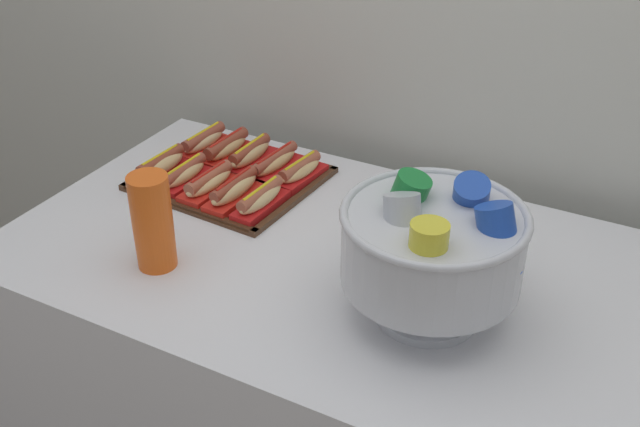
{
  "coord_description": "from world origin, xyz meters",
  "views": [
    {
      "loc": [
        0.58,
        -1.2,
        1.67
      ],
      "look_at": [
        -0.07,
        0.02,
        0.82
      ],
      "focal_mm": 43.27,
      "sensor_mm": 36.0,
      "label": 1
    }
  ],
  "objects_px": {
    "hot_dog_1": "(185,175)",
    "hot_dog_6": "(226,148)",
    "hot_dog_0": "(161,166)",
    "buffet_table": "(341,381)",
    "cup_stack": "(153,222)",
    "hot_dog_5": "(204,142)",
    "hot_dog_2": "(209,183)",
    "hot_dog_9": "(300,171)",
    "punch_bowl": "(433,245)",
    "hot_dog_3": "(234,190)",
    "hot_dog_7": "(250,155)",
    "hot_dog_4": "(260,199)",
    "serving_tray": "(231,179)",
    "hot_dog_8": "(274,163)"
  },
  "relations": [
    {
      "from": "hot_dog_0",
      "to": "hot_dog_5",
      "type": "bearing_deg",
      "value": 86.35
    },
    {
      "from": "hot_dog_0",
      "to": "punch_bowl",
      "type": "bearing_deg",
      "value": -13.74
    },
    {
      "from": "hot_dog_8",
      "to": "punch_bowl",
      "type": "height_order",
      "value": "punch_bowl"
    },
    {
      "from": "buffet_table",
      "to": "punch_bowl",
      "type": "bearing_deg",
      "value": -22.91
    },
    {
      "from": "hot_dog_6",
      "to": "punch_bowl",
      "type": "bearing_deg",
      "value": -26.87
    },
    {
      "from": "hot_dog_0",
      "to": "hot_dog_9",
      "type": "relative_size",
      "value": 1.02
    },
    {
      "from": "cup_stack",
      "to": "punch_bowl",
      "type": "bearing_deg",
      "value": 10.98
    },
    {
      "from": "buffet_table",
      "to": "hot_dog_4",
      "type": "height_order",
      "value": "hot_dog_4"
    },
    {
      "from": "hot_dog_1",
      "to": "hot_dog_8",
      "type": "height_order",
      "value": "hot_dog_1"
    },
    {
      "from": "serving_tray",
      "to": "hot_dog_9",
      "type": "height_order",
      "value": "hot_dog_9"
    },
    {
      "from": "serving_tray",
      "to": "punch_bowl",
      "type": "relative_size",
      "value": 1.25
    },
    {
      "from": "hot_dog_1",
      "to": "hot_dog_7",
      "type": "height_order",
      "value": "hot_dog_7"
    },
    {
      "from": "hot_dog_6",
      "to": "punch_bowl",
      "type": "xyz_separation_m",
      "value": [
        0.69,
        -0.35,
        0.12
      ]
    },
    {
      "from": "hot_dog_3",
      "to": "cup_stack",
      "type": "bearing_deg",
      "value": -90.82
    },
    {
      "from": "buffet_table",
      "to": "punch_bowl",
      "type": "relative_size",
      "value": 4.28
    },
    {
      "from": "hot_dog_6",
      "to": "buffet_table",
      "type": "bearing_deg",
      "value": -28.69
    },
    {
      "from": "hot_dog_1",
      "to": "hot_dog_6",
      "type": "relative_size",
      "value": 0.93
    },
    {
      "from": "punch_bowl",
      "to": "hot_dog_3",
      "type": "bearing_deg",
      "value": 162.34
    },
    {
      "from": "hot_dog_5",
      "to": "hot_dog_9",
      "type": "relative_size",
      "value": 1.01
    },
    {
      "from": "buffet_table",
      "to": "hot_dog_0",
      "type": "relative_size",
      "value": 8.76
    },
    {
      "from": "hot_dog_0",
      "to": "hot_dog_2",
      "type": "distance_m",
      "value": 0.15
    },
    {
      "from": "buffet_table",
      "to": "hot_dog_0",
      "type": "distance_m",
      "value": 0.68
    },
    {
      "from": "hot_dog_5",
      "to": "punch_bowl",
      "type": "relative_size",
      "value": 0.48
    },
    {
      "from": "buffet_table",
      "to": "hot_dog_7",
      "type": "relative_size",
      "value": 8.42
    },
    {
      "from": "hot_dog_0",
      "to": "cup_stack",
      "type": "xyz_separation_m",
      "value": [
        0.22,
        -0.3,
        0.07
      ]
    },
    {
      "from": "serving_tray",
      "to": "punch_bowl",
      "type": "bearing_deg",
      "value": -22.93
    },
    {
      "from": "hot_dog_5",
      "to": "hot_dog_6",
      "type": "height_order",
      "value": "same"
    },
    {
      "from": "buffet_table",
      "to": "hot_dog_9",
      "type": "relative_size",
      "value": 8.92
    },
    {
      "from": "hot_dog_8",
      "to": "hot_dog_9",
      "type": "xyz_separation_m",
      "value": [
        0.07,
        -0.0,
        -0.0
      ]
    },
    {
      "from": "hot_dog_0",
      "to": "hot_dog_6",
      "type": "bearing_deg",
      "value": 61.91
    },
    {
      "from": "hot_dog_6",
      "to": "hot_dog_4",
      "type": "bearing_deg",
      "value": -39.9
    },
    {
      "from": "hot_dog_1",
      "to": "hot_dog_9",
      "type": "height_order",
      "value": "hot_dog_1"
    },
    {
      "from": "hot_dog_6",
      "to": "cup_stack",
      "type": "height_order",
      "value": "cup_stack"
    },
    {
      "from": "hot_dog_4",
      "to": "hot_dog_7",
      "type": "height_order",
      "value": "hot_dog_7"
    },
    {
      "from": "buffet_table",
      "to": "hot_dog_9",
      "type": "bearing_deg",
      "value": 135.07
    },
    {
      "from": "hot_dog_3",
      "to": "hot_dog_7",
      "type": "relative_size",
      "value": 1.02
    },
    {
      "from": "cup_stack",
      "to": "hot_dog_2",
      "type": "bearing_deg",
      "value": 103.84
    },
    {
      "from": "hot_dog_8",
      "to": "hot_dog_9",
      "type": "distance_m",
      "value": 0.08
    },
    {
      "from": "hot_dog_1",
      "to": "hot_dog_9",
      "type": "xyz_separation_m",
      "value": [
        0.24,
        0.15,
        -0.0
      ]
    },
    {
      "from": "hot_dog_2",
      "to": "hot_dog_6",
      "type": "xyz_separation_m",
      "value": [
        -0.06,
        0.17,
        0.0
      ]
    },
    {
      "from": "hot_dog_2",
      "to": "hot_dog_0",
      "type": "bearing_deg",
      "value": 176.35
    },
    {
      "from": "buffet_table",
      "to": "hot_dog_4",
      "type": "relative_size",
      "value": 8.73
    },
    {
      "from": "hot_dog_3",
      "to": "serving_tray",
      "type": "bearing_deg",
      "value": 128.63
    },
    {
      "from": "hot_dog_4",
      "to": "hot_dog_5",
      "type": "bearing_deg",
      "value": 147.54
    },
    {
      "from": "buffet_table",
      "to": "hot_dog_3",
      "type": "xyz_separation_m",
      "value": [
        -0.33,
        0.08,
        0.39
      ]
    },
    {
      "from": "hot_dog_6",
      "to": "hot_dog_9",
      "type": "bearing_deg",
      "value": -3.65
    },
    {
      "from": "hot_dog_5",
      "to": "hot_dog_6",
      "type": "distance_m",
      "value": 0.08
    },
    {
      "from": "hot_dog_4",
      "to": "hot_dog_9",
      "type": "relative_size",
      "value": 1.02
    },
    {
      "from": "hot_dog_9",
      "to": "hot_dog_6",
      "type": "bearing_deg",
      "value": 176.35
    },
    {
      "from": "hot_dog_0",
      "to": "hot_dog_2",
      "type": "bearing_deg",
      "value": -3.65
    }
  ]
}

